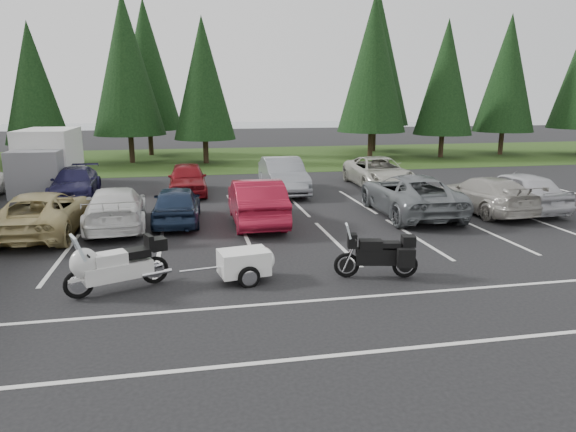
# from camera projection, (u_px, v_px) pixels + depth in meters

# --- Properties ---
(ground) EXTENTS (120.00, 120.00, 0.00)m
(ground) POSITION_uv_depth(u_px,v_px,m) (237.00, 258.00, 14.57)
(ground) COLOR black
(ground) RESTS_ON ground
(grass_strip) EXTENTS (80.00, 16.00, 0.01)m
(grass_strip) POSITION_uv_depth(u_px,v_px,m) (205.00, 159.00, 37.50)
(grass_strip) COLOR #233A12
(grass_strip) RESTS_ON ground
(lake_water) EXTENTS (70.00, 50.00, 0.02)m
(lake_water) POSITION_uv_depth(u_px,v_px,m) (227.00, 131.00, 67.88)
(lake_water) COLOR slate
(lake_water) RESTS_ON ground
(box_truck) EXTENTS (2.40, 5.60, 2.90)m
(box_truck) POSITION_uv_depth(u_px,v_px,m) (45.00, 161.00, 24.68)
(box_truck) COLOR silver
(box_truck) RESTS_ON ground
(stall_markings) EXTENTS (32.00, 16.00, 0.01)m
(stall_markings) POSITION_uv_depth(u_px,v_px,m) (231.00, 239.00, 16.48)
(stall_markings) COLOR silver
(stall_markings) RESTS_ON ground
(conifer_3) EXTENTS (3.87, 3.87, 9.02)m
(conifer_3) POSITION_uv_depth(u_px,v_px,m) (33.00, 83.00, 31.85)
(conifer_3) COLOR #332316
(conifer_3) RESTS_ON ground
(conifer_4) EXTENTS (4.80, 4.80, 11.17)m
(conifer_4) POSITION_uv_depth(u_px,v_px,m) (126.00, 65.00, 34.03)
(conifer_4) COLOR #332316
(conifer_4) RESTS_ON ground
(conifer_5) EXTENTS (4.14, 4.14, 9.63)m
(conifer_5) POSITION_uv_depth(u_px,v_px,m) (203.00, 78.00, 33.93)
(conifer_5) COLOR #332316
(conifer_5) RESTS_ON ground
(conifer_6) EXTENTS (4.93, 4.93, 11.48)m
(conifer_6) POSITION_uv_depth(u_px,v_px,m) (373.00, 64.00, 36.42)
(conifer_6) COLOR #332316
(conifer_6) RESTS_ON ground
(conifer_7) EXTENTS (4.27, 4.27, 9.94)m
(conifer_7) POSITION_uv_depth(u_px,v_px,m) (446.00, 78.00, 37.37)
(conifer_7) COLOR #332316
(conifer_7) RESTS_ON ground
(conifer_8) EXTENTS (4.53, 4.53, 10.56)m
(conifer_8) POSITION_uv_depth(u_px,v_px,m) (507.00, 74.00, 39.09)
(conifer_8) COLOR #332316
(conifer_8) RESTS_ON ground
(conifer_back_b) EXTENTS (4.97, 4.97, 11.58)m
(conifer_back_b) POSITION_uv_depth(u_px,v_px,m) (146.00, 65.00, 38.56)
(conifer_back_b) COLOR #332316
(conifer_back_b) RESTS_ON ground
(conifer_back_c) EXTENTS (5.50, 5.50, 12.81)m
(conifer_back_c) POSITION_uv_depth(u_px,v_px,m) (377.00, 58.00, 41.11)
(conifer_back_c) COLOR #332316
(conifer_back_c) RESTS_ON ground
(car_near_2) EXTENTS (2.48, 5.21, 1.44)m
(car_near_2) POSITION_uv_depth(u_px,v_px,m) (43.00, 213.00, 16.91)
(car_near_2) COLOR tan
(car_near_2) RESTS_ON ground
(car_near_3) EXTENTS (2.34, 5.04, 1.42)m
(car_near_3) POSITION_uv_depth(u_px,v_px,m) (116.00, 208.00, 17.77)
(car_near_3) COLOR white
(car_near_3) RESTS_ON ground
(car_near_4) EXTENTS (1.80, 4.14, 1.39)m
(car_near_4) POSITION_uv_depth(u_px,v_px,m) (177.00, 204.00, 18.40)
(car_near_4) COLOR #1B2943
(car_near_4) RESTS_ON ground
(car_near_5) EXTENTS (1.74, 4.91, 1.61)m
(car_near_5) POSITION_uv_depth(u_px,v_px,m) (256.00, 201.00, 18.39)
(car_near_5) COLOR maroon
(car_near_5) RESTS_ON ground
(car_near_6) EXTENTS (2.83, 5.76, 1.58)m
(car_near_6) POSITION_uv_depth(u_px,v_px,m) (410.00, 194.00, 19.74)
(car_near_6) COLOR slate
(car_near_6) RESTS_ON ground
(car_near_7) EXTENTS (2.35, 4.99, 1.41)m
(car_near_7) POSITION_uv_depth(u_px,v_px,m) (484.00, 194.00, 20.19)
(car_near_7) COLOR #A39F96
(car_near_7) RESTS_ON ground
(car_near_8) EXTENTS (2.21, 4.79, 1.59)m
(car_near_8) POSITION_uv_depth(u_px,v_px,m) (516.00, 190.00, 20.53)
(car_near_8) COLOR silver
(car_near_8) RESTS_ON ground
(car_far_1) EXTENTS (2.00, 4.62, 1.32)m
(car_far_1) POSITION_uv_depth(u_px,v_px,m) (75.00, 183.00, 23.14)
(car_far_1) COLOR #1C1A41
(car_far_1) RESTS_ON ground
(car_far_2) EXTENTS (1.73, 4.25, 1.45)m
(car_far_2) POSITION_uv_depth(u_px,v_px,m) (187.00, 179.00, 23.94)
(car_far_2) COLOR maroon
(car_far_2) RESTS_ON ground
(car_far_3) EXTENTS (1.76, 4.99, 1.64)m
(car_far_3) POSITION_uv_depth(u_px,v_px,m) (283.00, 176.00, 24.24)
(car_far_3) COLOR gray
(car_far_3) RESTS_ON ground
(car_far_4) EXTENTS (2.66, 5.45, 1.49)m
(car_far_4) POSITION_uv_depth(u_px,v_px,m) (378.00, 172.00, 25.81)
(car_far_4) COLOR #B3B2A4
(car_far_4) RESTS_ON ground
(touring_motorcycle) EXTENTS (2.81, 1.81, 1.50)m
(touring_motorcycle) POSITION_uv_depth(u_px,v_px,m) (117.00, 260.00, 11.93)
(touring_motorcycle) COLOR silver
(touring_motorcycle) RESTS_ON ground
(cargo_trailer) EXTENTS (1.87, 1.25, 0.80)m
(cargo_trailer) POSITION_uv_depth(u_px,v_px,m) (244.00, 265.00, 12.65)
(cargo_trailer) COLOR white
(cargo_trailer) RESTS_ON ground
(adventure_motorcycle) EXTENTS (2.45, 1.26, 1.42)m
(adventure_motorcycle) POSITION_uv_depth(u_px,v_px,m) (376.00, 251.00, 12.82)
(adventure_motorcycle) COLOR black
(adventure_motorcycle) RESTS_ON ground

